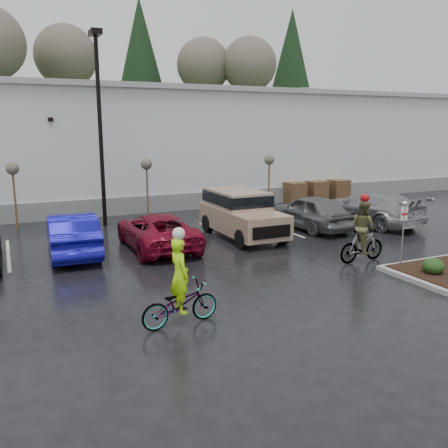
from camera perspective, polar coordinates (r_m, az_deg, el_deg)
name	(u,v)px	position (r m, az deg, el deg)	size (l,w,h in m)	color
ground	(313,286)	(15.06, 10.64, -7.37)	(120.00, 120.00, 0.00)	black
warehouse	(131,144)	(34.56, -11.07, 9.46)	(60.50, 15.50, 7.20)	silver
wooded_ridge	(81,143)	(57.16, -16.78, 9.34)	(80.00, 25.00, 6.00)	#1F3A18
lamppost	(99,109)	(23.93, -14.78, 13.28)	(0.50, 1.00, 9.22)	black
sapling_west	(13,172)	(24.60, -24.09, 5.70)	(0.60, 0.60, 3.20)	#4D331F
sapling_mid	(147,167)	(25.55, -9.30, 6.74)	(0.60, 0.60, 3.20)	#4D331F
sapling_east	(269,163)	(28.51, 5.47, 7.34)	(0.60, 0.60, 3.20)	#4D331F
pallet_stack_a	(294,192)	(30.89, 8.46, 3.77)	(1.20, 1.20, 1.35)	#4D331F
pallet_stack_b	(316,191)	(31.85, 11.02, 3.92)	(1.20, 1.20, 1.35)	#4D331F
pallet_stack_c	(338,189)	(32.94, 13.57, 4.06)	(1.20, 1.20, 1.35)	#4D331F
shrub_a	(433,266)	(16.86, 23.88, -4.65)	(0.70, 0.70, 0.52)	#193111
fire_lane_sign	(403,230)	(17.27, 20.74, -0.64)	(0.30, 0.05, 2.20)	gray
car_blue	(72,234)	(19.07, -17.80, -1.12)	(1.74, 4.98, 1.64)	#0F0D93
car_red	(157,231)	(19.27, -8.06, -0.84)	(2.40, 5.21, 1.45)	maroon
suv_tan	(243,215)	(20.96, 2.25, 1.14)	(2.20, 5.10, 2.06)	#9F826C
car_grey	(310,212)	(23.14, 10.35, 1.47)	(1.97, 4.89, 1.67)	slate
car_far_silver	(369,208)	(24.94, 16.99, 1.91)	(2.37, 5.83, 1.69)	#9C9EA3
cyclist_hivis	(180,296)	(11.88, -5.32, -8.57)	(2.12, 0.94, 2.49)	#3F3F44
cyclist_olive	(362,238)	(17.88, 16.32, -1.59)	(1.96, 0.95, 2.51)	#3F3F44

